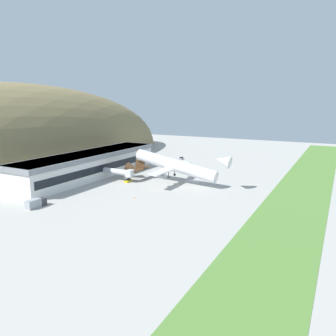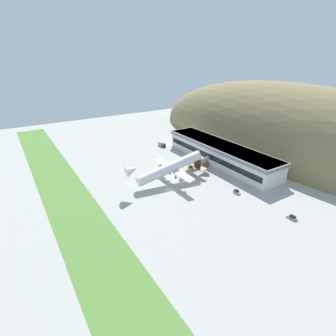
{
  "view_description": "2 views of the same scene",
  "coord_description": "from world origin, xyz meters",
  "px_view_note": "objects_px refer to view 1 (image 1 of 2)",
  "views": [
    {
      "loc": [
        -130.58,
        -56.75,
        34.63
      ],
      "look_at": [
        -9.63,
        8.13,
        6.81
      ],
      "focal_mm": 35.0,
      "sensor_mm": 36.0,
      "label": 1
    },
    {
      "loc": [
        96.13,
        -61.45,
        62.19
      ],
      "look_at": [
        -11.45,
        6.6,
        6.2
      ],
      "focal_mm": 28.0,
      "sensor_mm": 36.0,
      "label": 2
    }
  ],
  "objects_px": {
    "service_car_2": "(128,181)",
    "cargo_airplane": "(173,166)",
    "fuel_truck": "(36,203)",
    "traffic_cone_0": "(134,198)",
    "jetway_0": "(120,172)",
    "service_car_0": "(165,166)",
    "terminal_building": "(91,163)",
    "service_car_1": "(181,158)"
  },
  "relations": [
    {
      "from": "jetway_0",
      "to": "service_car_0",
      "type": "bearing_deg",
      "value": -5.48
    },
    {
      "from": "cargo_airplane",
      "to": "traffic_cone_0",
      "type": "xyz_separation_m",
      "value": [
        -27.23,
        2.06,
        -7.41
      ]
    },
    {
      "from": "terminal_building",
      "to": "fuel_truck",
      "type": "bearing_deg",
      "value": -161.31
    },
    {
      "from": "service_car_1",
      "to": "service_car_2",
      "type": "distance_m",
      "value": 63.15
    },
    {
      "from": "jetway_0",
      "to": "service_car_0",
      "type": "distance_m",
      "value": 35.67
    },
    {
      "from": "service_car_2",
      "to": "traffic_cone_0",
      "type": "xyz_separation_m",
      "value": [
        -19.45,
        -16.39,
        -0.33
      ]
    },
    {
      "from": "cargo_airplane",
      "to": "service_car_0",
      "type": "relative_size",
      "value": 12.8
    },
    {
      "from": "cargo_airplane",
      "to": "fuel_truck",
      "type": "relative_size",
      "value": 6.98
    },
    {
      "from": "cargo_airplane",
      "to": "service_car_0",
      "type": "height_order",
      "value": "cargo_airplane"
    },
    {
      "from": "fuel_truck",
      "to": "traffic_cone_0",
      "type": "distance_m",
      "value": 33.47
    },
    {
      "from": "terminal_building",
      "to": "cargo_airplane",
      "type": "distance_m",
      "value": 40.8
    },
    {
      "from": "service_car_0",
      "to": "traffic_cone_0",
      "type": "distance_m",
      "value": 57.72
    },
    {
      "from": "service_car_2",
      "to": "service_car_0",
      "type": "bearing_deg",
      "value": 1.85
    },
    {
      "from": "service_car_2",
      "to": "fuel_truck",
      "type": "distance_m",
      "value": 44.18
    },
    {
      "from": "terminal_building",
      "to": "service_car_1",
      "type": "distance_m",
      "value": 64.71
    },
    {
      "from": "cargo_airplane",
      "to": "service_car_0",
      "type": "xyz_separation_m",
      "value": [
        27.77,
        19.59,
        -7.0
      ]
    },
    {
      "from": "terminal_building",
      "to": "fuel_truck",
      "type": "distance_m",
      "value": 47.3
    },
    {
      "from": "service_car_2",
      "to": "cargo_airplane",
      "type": "bearing_deg",
      "value": -67.13
    },
    {
      "from": "jetway_0",
      "to": "service_car_1",
      "type": "relative_size",
      "value": 3.64
    },
    {
      "from": "cargo_airplane",
      "to": "jetway_0",
      "type": "bearing_deg",
      "value": 108.27
    },
    {
      "from": "service_car_1",
      "to": "traffic_cone_0",
      "type": "distance_m",
      "value": 85.06
    },
    {
      "from": "terminal_building",
      "to": "traffic_cone_0",
      "type": "bearing_deg",
      "value": -118.06
    },
    {
      "from": "terminal_building",
      "to": "service_car_0",
      "type": "xyz_separation_m",
      "value": [
        34.67,
        -20.59,
        -5.79
      ]
    },
    {
      "from": "service_car_1",
      "to": "service_car_0",
      "type": "bearing_deg",
      "value": -172.92
    },
    {
      "from": "service_car_2",
      "to": "traffic_cone_0",
      "type": "height_order",
      "value": "service_car_2"
    },
    {
      "from": "jetway_0",
      "to": "service_car_1",
      "type": "bearing_deg",
      "value": 0.02
    },
    {
      "from": "fuel_truck",
      "to": "service_car_0",
      "type": "bearing_deg",
      "value": -3.99
    },
    {
      "from": "jetway_0",
      "to": "traffic_cone_0",
      "type": "relative_size",
      "value": 26.96
    },
    {
      "from": "service_car_0",
      "to": "traffic_cone_0",
      "type": "bearing_deg",
      "value": -162.31
    },
    {
      "from": "jetway_0",
      "to": "service_car_0",
      "type": "relative_size",
      "value": 4.01
    },
    {
      "from": "service_car_1",
      "to": "fuel_truck",
      "type": "relative_size",
      "value": 0.6
    },
    {
      "from": "service_car_0",
      "to": "traffic_cone_0",
      "type": "xyz_separation_m",
      "value": [
        -54.99,
        -17.54,
        -0.41
      ]
    },
    {
      "from": "traffic_cone_0",
      "to": "cargo_airplane",
      "type": "bearing_deg",
      "value": -4.32
    },
    {
      "from": "service_car_0",
      "to": "service_car_1",
      "type": "bearing_deg",
      "value": 7.08
    },
    {
      "from": "service_car_0",
      "to": "terminal_building",
      "type": "bearing_deg",
      "value": 149.29
    },
    {
      "from": "service_car_0",
      "to": "service_car_2",
      "type": "distance_m",
      "value": 35.57
    },
    {
      "from": "service_car_2",
      "to": "fuel_truck",
      "type": "height_order",
      "value": "fuel_truck"
    },
    {
      "from": "jetway_0",
      "to": "service_car_1",
      "type": "xyz_separation_m",
      "value": [
        62.79,
        0.02,
        -3.39
      ]
    },
    {
      "from": "service_car_0",
      "to": "service_car_2",
      "type": "relative_size",
      "value": 1.0
    },
    {
      "from": "terminal_building",
      "to": "service_car_2",
      "type": "bearing_deg",
      "value": -92.32
    },
    {
      "from": "terminal_building",
      "to": "service_car_2",
      "type": "relative_size",
      "value": 21.39
    },
    {
      "from": "terminal_building",
      "to": "service_car_2",
      "type": "distance_m",
      "value": 22.54
    }
  ]
}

